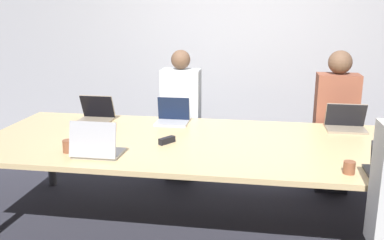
% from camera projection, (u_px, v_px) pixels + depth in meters
% --- Properties ---
extents(ground_plane, '(24.00, 24.00, 0.00)m').
position_uv_depth(ground_plane, '(220.00, 224.00, 3.68)').
color(ground_plane, '#2D2D38').
extents(curtain_wall, '(12.00, 0.06, 2.80)m').
position_uv_depth(curtain_wall, '(237.00, 42.00, 5.18)').
color(curtain_wall, '#ADADB2').
rests_on(curtain_wall, ground_plane).
extents(conference_table, '(3.99, 1.49, 0.74)m').
position_uv_depth(conference_table, '(221.00, 147.00, 3.50)').
color(conference_table, '#D6B77F').
rests_on(conference_table, ground_plane).
extents(laptop_far_left, '(0.32, 0.25, 0.25)m').
position_uv_depth(laptop_far_left, '(96.00, 114.00, 4.14)').
color(laptop_far_left, gray).
rests_on(laptop_far_left, conference_table).
extents(laptop_far_midleft, '(0.31, 0.24, 0.24)m').
position_uv_depth(laptop_far_midleft, '(173.00, 116.00, 4.07)').
color(laptop_far_midleft, '#B7B7BC').
rests_on(laptop_far_midleft, conference_table).
extents(person_far_midleft, '(0.40, 0.24, 1.39)m').
position_uv_depth(person_far_midleft, '(181.00, 118.00, 4.54)').
color(person_far_midleft, '#2D2D38').
rests_on(person_far_midleft, ground_plane).
extents(laptop_far_right, '(0.35, 0.24, 0.24)m').
position_uv_depth(laptop_far_right, '(346.00, 122.00, 3.83)').
color(laptop_far_right, gray).
rests_on(laptop_far_right, conference_table).
extents(person_far_right, '(0.40, 0.24, 1.41)m').
position_uv_depth(person_far_right, '(335.00, 124.00, 4.22)').
color(person_far_right, '#2D2D38').
rests_on(person_far_right, ground_plane).
extents(laptop_near_left, '(0.35, 0.27, 0.28)m').
position_uv_depth(laptop_near_left, '(96.00, 146.00, 3.13)').
color(laptop_near_left, '#B7B7BC').
rests_on(laptop_near_left, conference_table).
extents(cup_near_left, '(0.09, 0.09, 0.09)m').
position_uv_depth(cup_near_left, '(68.00, 146.00, 3.24)').
color(cup_near_left, brown).
rests_on(cup_near_left, conference_table).
extents(cup_near_right, '(0.08, 0.08, 0.08)m').
position_uv_depth(cup_near_right, '(349.00, 168.00, 2.81)').
color(cup_near_right, brown).
rests_on(cup_near_right, conference_table).
extents(stapler, '(0.12, 0.15, 0.05)m').
position_uv_depth(stapler, '(167.00, 140.00, 3.45)').
color(stapler, black).
rests_on(stapler, conference_table).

